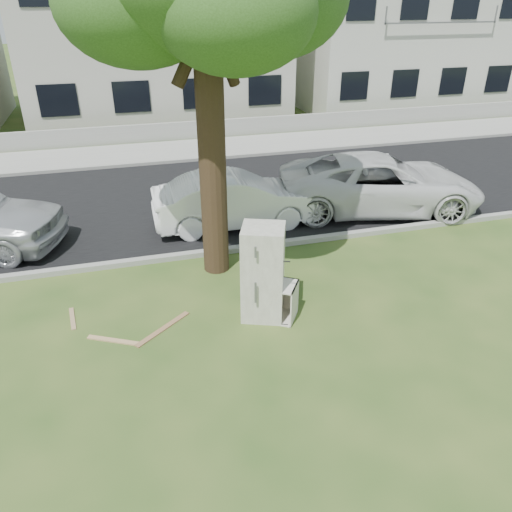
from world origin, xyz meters
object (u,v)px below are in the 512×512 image
object	(u,v)px
fridge	(263,273)
car_right	(380,183)
car_center	(236,200)
cabinet	(271,299)

from	to	relation	value
fridge	car_right	bearing A→B (deg)	63.21
car_center	cabinet	bearing A→B (deg)	176.13
fridge	car_center	world-z (taller)	fridge
fridge	car_right	xyz separation A→B (m)	(4.45, 4.02, -0.14)
cabinet	car_center	size ratio (longest dim) A/B	0.22
car_center	car_right	world-z (taller)	car_right
cabinet	car_center	bearing A→B (deg)	118.22
cabinet	car_right	xyz separation A→B (m)	(4.32, 4.09, 0.40)
fridge	car_right	world-z (taller)	fridge
cabinet	fridge	bearing A→B (deg)	-173.94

